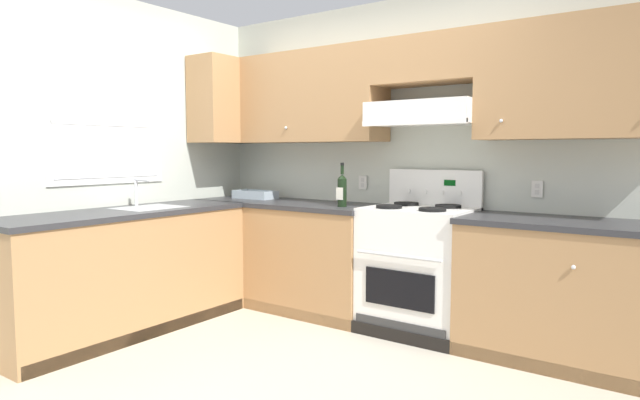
% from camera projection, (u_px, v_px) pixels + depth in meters
% --- Properties ---
extents(ground_plane, '(7.04, 7.04, 0.00)m').
position_uv_depth(ground_plane, '(250.00, 368.00, 3.39)').
color(ground_plane, '#B2AA99').
extents(wall_back, '(4.68, 0.57, 2.55)m').
position_uv_depth(wall_back, '(420.00, 134.00, 4.26)').
color(wall_back, beige).
rests_on(wall_back, ground_plane).
extents(wall_left, '(0.47, 4.00, 2.55)m').
position_uv_depth(wall_left, '(120.00, 151.00, 4.38)').
color(wall_left, beige).
rests_on(wall_left, ground_plane).
extents(counter_back_run, '(3.60, 0.65, 0.91)m').
position_uv_depth(counter_back_run, '(376.00, 266.00, 4.25)').
color(counter_back_run, '#A87A4C').
rests_on(counter_back_run, ground_plane).
extents(counter_left_run, '(0.63, 1.91, 1.13)m').
position_uv_depth(counter_left_run, '(125.00, 270.00, 4.07)').
color(counter_left_run, '#A87A4C').
rests_on(counter_left_run, ground_plane).
extents(stove, '(0.76, 0.62, 1.20)m').
position_uv_depth(stove, '(418.00, 268.00, 4.06)').
color(stove, white).
rests_on(stove, ground_plane).
extents(wine_bottle, '(0.07, 0.07, 0.34)m').
position_uv_depth(wine_bottle, '(342.00, 189.00, 4.27)').
color(wine_bottle, black).
rests_on(wine_bottle, counter_back_run).
extents(bowl, '(0.40, 0.21, 0.07)m').
position_uv_depth(bowl, '(255.00, 196.00, 5.03)').
color(bowl, '#9EADB7').
rests_on(bowl, counter_back_run).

